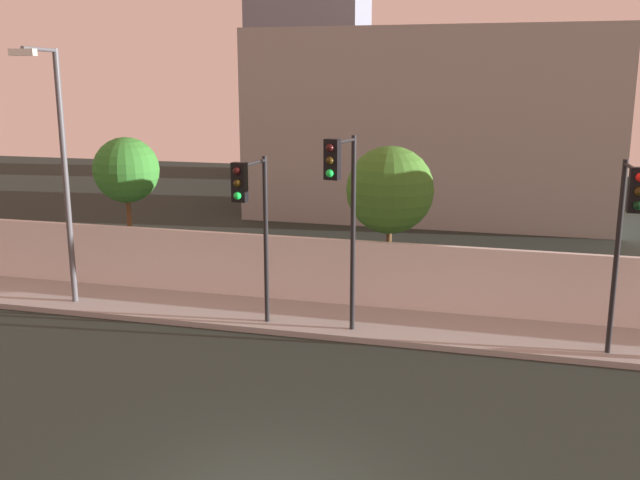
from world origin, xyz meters
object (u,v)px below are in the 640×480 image
at_px(roadside_tree_leftmost, 126,170).
at_px(roadside_tree_midleft, 390,190).
at_px(traffic_light_center, 342,194).
at_px(street_lamp_curbside, 60,158).
at_px(traffic_light_left, 251,207).
at_px(traffic_light_right, 628,220).

relative_size(roadside_tree_leftmost, roadside_tree_midleft, 1.01).
xyz_separation_m(traffic_light_center, street_lamp_curbside, (-7.78, 0.57, 0.54)).
bearing_deg(traffic_light_center, roadside_tree_leftmost, 154.71).
bearing_deg(roadside_tree_midleft, roadside_tree_leftmost, -180.00).
bearing_deg(traffic_light_left, street_lamp_curbside, 172.52).
distance_m(traffic_light_center, roadside_tree_midleft, 3.66).
height_order(street_lamp_curbside, roadside_tree_leftmost, street_lamp_curbside).
bearing_deg(street_lamp_curbside, traffic_light_left, -7.48).
xyz_separation_m(traffic_light_right, roadside_tree_midleft, (-5.60, 3.76, -0.19)).
bearing_deg(traffic_light_right, traffic_light_left, 179.97).
bearing_deg(traffic_light_left, roadside_tree_leftmost, 145.37).
bearing_deg(roadside_tree_leftmost, street_lamp_curbside, -93.40).
relative_size(traffic_light_left, traffic_light_center, 0.88).
distance_m(traffic_light_center, street_lamp_curbside, 7.82).
relative_size(traffic_light_right, roadside_tree_leftmost, 0.98).
relative_size(traffic_light_left, street_lamp_curbside, 0.62).
bearing_deg(roadside_tree_midleft, traffic_light_right, -33.90).
height_order(traffic_light_left, traffic_light_center, traffic_light_center).
relative_size(traffic_light_center, roadside_tree_leftmost, 1.07).
height_order(traffic_light_left, street_lamp_curbside, street_lamp_curbside).
bearing_deg(roadside_tree_leftmost, traffic_light_center, -25.29).
bearing_deg(traffic_light_center, traffic_light_left, -175.67).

